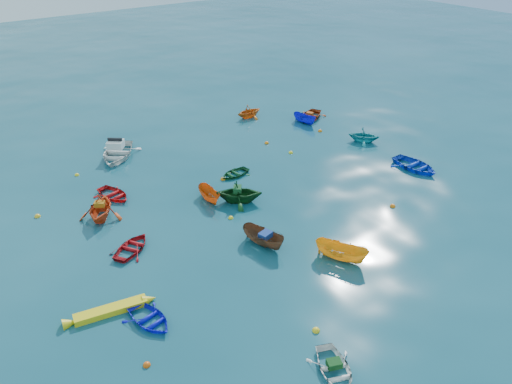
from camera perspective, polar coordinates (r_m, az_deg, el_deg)
ground at (r=30.94m, az=5.51°, el=-4.34°), size 160.00×160.00×0.00m
dinghy_blue_sw at (r=25.19m, az=-12.05°, el=-14.30°), size 2.44×3.06×0.57m
dinghy_white_near at (r=22.86m, az=8.93°, el=-19.71°), size 2.88×3.30×0.57m
sampan_brown_mid at (r=29.53m, az=0.85°, el=-6.04°), size 1.78×3.15×1.15m
dinghy_blue_se at (r=39.85m, az=17.64°, el=2.55°), size 2.65×3.70×0.77m
dinghy_orange_w at (r=33.48m, az=-17.20°, el=-2.80°), size 4.04×4.16×1.67m
sampan_yellow_mid at (r=28.77m, az=9.64°, el=-7.62°), size 2.43×3.28×1.20m
dinghy_green_e at (r=37.07m, az=-2.47°, el=1.92°), size 2.62×2.03×0.50m
dinghy_cyan_se at (r=43.55m, az=12.14°, el=5.65°), size 3.32×3.38×1.35m
dinghy_red_nw at (r=29.99m, az=-13.91°, el=-6.42°), size 3.40×3.14×0.57m
sampan_orange_n at (r=34.01m, az=-5.30°, el=-0.92°), size 1.24×2.63×0.98m
dinghy_green_n at (r=33.70m, az=-1.94°, el=-1.11°), size 4.04×3.96×1.62m
dinghy_red_ne at (r=47.83m, az=6.18°, el=8.36°), size 4.20×3.79×0.71m
sampan_blue_far at (r=46.72m, az=5.56°, el=7.87°), size 1.30×2.65×0.98m
dinghy_red_far at (r=35.60m, az=-15.94°, el=-0.55°), size 2.67×3.26×0.59m
dinghy_orange_far at (r=47.86m, az=-0.80°, el=8.54°), size 2.62×2.28×1.35m
kayak_yellow at (r=26.11m, az=-16.20°, el=-13.08°), size 4.26×1.41×0.43m
motorboat_white at (r=41.36m, az=-15.55°, el=3.89°), size 5.35×5.53×1.53m
tarp_green_a at (r=22.60m, az=8.92°, el=-18.81°), size 0.75×0.67×0.30m
tarp_blue_a at (r=29.02m, az=1.09°, el=-4.94°), size 0.85×0.71×0.36m
tarp_orange_a at (r=33.03m, az=-17.44°, el=-1.31°), size 0.79×0.74×0.30m
tarp_green_b at (r=33.22m, az=-2.14°, el=0.34°), size 0.85×0.88×0.34m
tarp_orange_b at (r=47.56m, az=6.17°, el=8.88°), size 0.67×0.73×0.29m
buoy_or_a at (r=23.35m, az=-12.37°, el=-18.79°), size 0.34×0.34×0.34m
buoy_ye_a at (r=24.42m, az=6.87°, el=-15.48°), size 0.37×0.37×0.37m
buoy_or_b at (r=34.35m, az=15.34°, el=-1.62°), size 0.38×0.38×0.38m
buoy_ye_b at (r=35.01m, az=-23.69°, el=-2.60°), size 0.38×0.38×0.38m
buoy_or_c at (r=36.51m, az=-3.80°, el=1.42°), size 0.38×0.38×0.38m
buoy_ye_c at (r=31.95m, az=-2.89°, el=-3.02°), size 0.33×0.33×0.33m
buoy_or_d at (r=44.99m, az=7.33°, el=6.88°), size 0.38×0.38×0.38m
buoy_ye_d at (r=39.34m, az=-19.78°, el=1.81°), size 0.33×0.33×0.33m
buoy_or_e at (r=42.23m, az=1.22°, el=5.56°), size 0.38×0.38×0.38m
buoy_ye_e at (r=40.60m, az=4.00°, el=4.47°), size 0.35×0.35×0.35m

